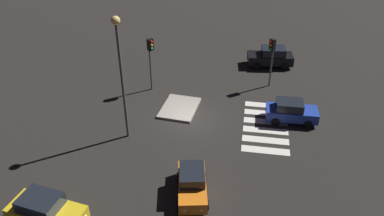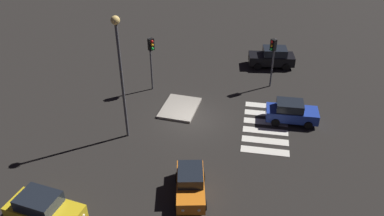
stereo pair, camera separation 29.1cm
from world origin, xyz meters
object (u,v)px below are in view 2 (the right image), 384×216
at_px(car_orange, 190,183).
at_px(car_yellow, 44,210).
at_px(car_black, 272,57).
at_px(traffic_light_north, 151,52).
at_px(street_lamp, 120,60).
at_px(traffic_island, 180,108).
at_px(car_blue, 291,112).
at_px(traffic_light_east, 273,51).

bearing_deg(car_orange, car_yellow, -76.12).
distance_m(car_black, car_yellow, 24.11).
distance_m(car_orange, car_yellow, 7.90).
bearing_deg(traffic_light_north, car_black, 76.93).
xyz_separation_m(traffic_light_north, street_lamp, (-6.64, 0.08, 2.32)).
height_order(traffic_light_north, street_lamp, street_lamp).
relative_size(traffic_island, car_blue, 0.98).
bearing_deg(car_blue, traffic_light_east, 106.22).
height_order(car_yellow, street_lamp, street_lamp).
distance_m(car_blue, traffic_light_north, 11.84).
height_order(car_orange, street_lamp, street_lamp).
height_order(traffic_island, car_yellow, car_yellow).
relative_size(car_orange, traffic_light_east, 0.89).
distance_m(car_blue, traffic_light_east, 5.85).
relative_size(car_black, traffic_light_north, 0.95).
bearing_deg(car_yellow, traffic_light_east, 65.38).
height_order(car_blue, car_orange, car_blue).
bearing_deg(car_orange, street_lamp, -143.09).
height_order(car_orange, car_black, car_black).
xyz_separation_m(car_yellow, street_lamp, (8.13, -1.85, 4.93)).
bearing_deg(traffic_light_east, traffic_light_north, -34.41).
height_order(car_black, street_lamp, street_lamp).
bearing_deg(car_blue, traffic_light_north, 164.47).
distance_m(car_yellow, street_lamp, 9.68).
xyz_separation_m(car_yellow, traffic_light_north, (14.76, -1.93, 2.61)).
height_order(traffic_island, traffic_light_east, traffic_light_east).
height_order(traffic_island, car_blue, car_blue).
bearing_deg(traffic_island, car_blue, -91.79).
distance_m(car_yellow, traffic_light_east, 20.65).
height_order(traffic_island, car_orange, car_orange).
bearing_deg(traffic_island, car_black, -38.11).
height_order(car_yellow, traffic_light_east, traffic_light_east).
xyz_separation_m(car_blue, traffic_light_east, (5.06, 1.59, 2.46)).
xyz_separation_m(traffic_island, traffic_light_north, (2.60, 2.81, 3.38)).
relative_size(traffic_island, street_lamp, 0.43).
bearing_deg(traffic_light_east, car_orange, 24.93).
bearing_deg(car_orange, car_black, 154.55).
xyz_separation_m(car_black, traffic_light_north, (-6.30, 9.79, 2.58)).
relative_size(car_black, street_lamp, 0.50).
distance_m(traffic_island, car_orange, 9.19).
relative_size(car_blue, street_lamp, 0.44).
bearing_deg(traffic_light_north, traffic_island, 1.35).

